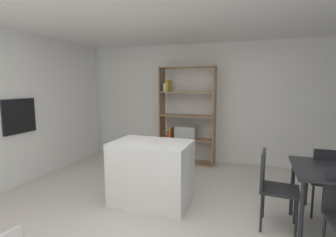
# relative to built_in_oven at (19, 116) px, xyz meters

# --- Properties ---
(ground_plane) EXTENTS (9.30, 9.30, 0.00)m
(ground_plane) POSITION_rel_built_in_oven_xyz_m (2.70, -0.46, -1.17)
(ground_plane) COLOR beige
(back_partition) EXTENTS (6.77, 0.06, 2.56)m
(back_partition) POSITION_rel_built_in_oven_xyz_m (2.70, 2.45, 0.11)
(back_partition) COLOR white
(back_partition) RESTS_ON ground_plane
(built_in_oven) EXTENTS (0.06, 0.60, 0.57)m
(built_in_oven) POSITION_rel_built_in_oven_xyz_m (0.00, 0.00, 0.00)
(built_in_oven) COLOR black
(built_in_oven) RESTS_ON ground_plane
(kitchen_island) EXTENTS (1.08, 0.73, 0.89)m
(kitchen_island) POSITION_rel_built_in_oven_xyz_m (2.30, 0.12, -0.73)
(kitchen_island) COLOR white
(kitchen_island) RESTS_ON ground_plane
(open_bookshelf) EXTENTS (1.18, 0.37, 2.05)m
(open_bookshelf) POSITION_rel_built_in_oven_xyz_m (2.21, 2.15, -0.32)
(open_bookshelf) COLOR #997551
(open_bookshelf) RESTS_ON ground_plane
(dining_chair_far) EXTENTS (0.43, 0.45, 0.91)m
(dining_chair_far) POSITION_rel_built_in_oven_xyz_m (4.57, 0.46, -0.64)
(dining_chair_far) COLOR #232328
(dining_chair_far) RESTS_ON ground_plane
(dining_chair_island_side) EXTENTS (0.45, 0.46, 0.91)m
(dining_chair_island_side) POSITION_rel_built_in_oven_xyz_m (3.88, -0.00, -0.63)
(dining_chair_island_side) COLOR #232328
(dining_chair_island_side) RESTS_ON ground_plane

